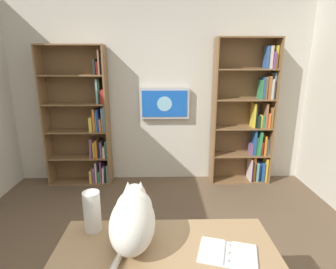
{
  "coord_description": "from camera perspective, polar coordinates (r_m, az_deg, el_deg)",
  "views": [
    {
      "loc": [
        -0.03,
        1.8,
        1.79
      ],
      "look_at": [
        -0.09,
        -1.06,
        1.02
      ],
      "focal_mm": 28.48,
      "sensor_mm": 36.0,
      "label": 1
    }
  ],
  "objects": [
    {
      "name": "cat",
      "position": [
        1.69,
        -7.5,
        -17.18
      ],
      "size": [
        0.27,
        0.58,
        0.35
      ],
      "color": "silver",
      "rests_on": "desk"
    },
    {
      "name": "wall_mounted_tv",
      "position": [
        3.99,
        -0.76,
        6.65
      ],
      "size": [
        0.73,
        0.07,
        0.46
      ],
      "color": "#B7B7BC"
    },
    {
      "name": "wall_back",
      "position": [
        4.05,
        -1.7,
        8.81
      ],
      "size": [
        4.52,
        0.06,
        2.7
      ],
      "primitive_type": "cube",
      "color": "beige",
      "rests_on": "ground"
    },
    {
      "name": "desk",
      "position": [
        1.79,
        -0.45,
        -26.47
      ],
      "size": [
        1.32,
        0.58,
        0.73
      ],
      "color": "#A37F56",
      "rests_on": "ground"
    },
    {
      "name": "bookshelf_right",
      "position": [
        4.12,
        -17.36,
        2.31
      ],
      "size": [
        0.93,
        0.28,
        2.04
      ],
      "color": "brown",
      "rests_on": "ground"
    },
    {
      "name": "paper_towel_roll",
      "position": [
        1.86,
        -15.92,
        -15.52
      ],
      "size": [
        0.11,
        0.11,
        0.27
      ],
      "primitive_type": "cylinder",
      "color": "white",
      "rests_on": "desk"
    },
    {
      "name": "open_binder",
      "position": [
        1.71,
        12.68,
        -23.53
      ],
      "size": [
        0.38,
        0.3,
        0.02
      ],
      "color": "white",
      "rests_on": "desk"
    },
    {
      "name": "bookshelf_left",
      "position": [
        4.15,
        17.12,
        3.37
      ],
      "size": [
        0.89,
        0.28,
        2.14
      ],
      "color": "brown",
      "rests_on": "ground"
    }
  ]
}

